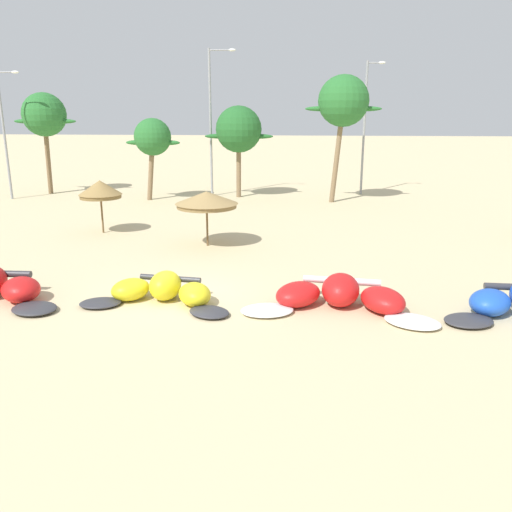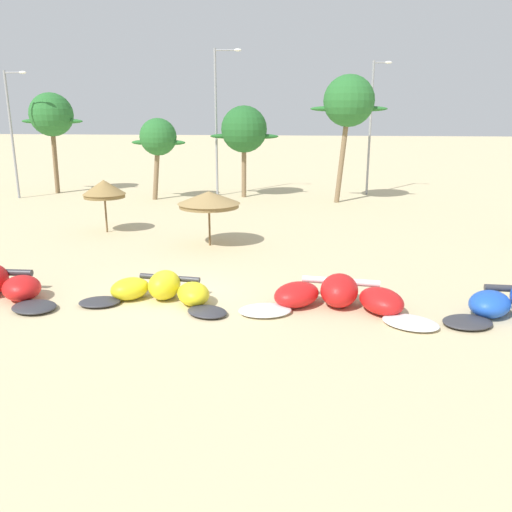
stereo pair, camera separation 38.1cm
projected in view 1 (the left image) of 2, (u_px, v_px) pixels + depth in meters
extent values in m
plane|color=beige|center=(177.00, 295.00, 18.96)|extent=(260.00, 260.00, 0.00)
ellipsoid|color=red|center=(21.00, 290.00, 18.29)|extent=(1.96, 2.02, 0.86)
ellipsoid|color=#333338|center=(34.00, 308.00, 17.40)|extent=(1.89, 1.72, 0.23)
ellipsoid|color=#333338|center=(100.00, 303.00, 17.93)|extent=(1.61, 1.36, 0.21)
ellipsoid|color=yellow|center=(131.00, 289.00, 18.45)|extent=(1.75, 1.77, 0.76)
ellipsoid|color=yellow|center=(165.00, 285.00, 18.45)|extent=(1.25, 1.54, 1.03)
ellipsoid|color=yellow|center=(195.00, 294.00, 17.96)|extent=(1.61, 1.75, 0.76)
ellipsoid|color=#333338|center=(209.00, 312.00, 17.13)|extent=(1.75, 1.61, 0.21)
cylinder|color=#333338|center=(170.00, 278.00, 18.89)|extent=(2.29, 0.50, 0.21)
cube|color=#333338|center=(164.00, 287.00, 18.31)|extent=(0.89, 0.61, 0.04)
ellipsoid|color=white|center=(267.00, 310.00, 17.26)|extent=(2.01, 1.65, 0.22)
ellipsoid|color=red|center=(298.00, 294.00, 17.89)|extent=(2.13, 2.17, 0.81)
ellipsoid|color=red|center=(341.00, 290.00, 17.91)|extent=(1.48, 1.90, 1.09)
ellipsoid|color=red|center=(383.00, 300.00, 17.33)|extent=(1.96, 2.16, 0.81)
ellipsoid|color=white|center=(412.00, 321.00, 16.35)|extent=(2.15, 1.94, 0.22)
cylinder|color=white|center=(342.00, 281.00, 18.46)|extent=(2.71, 0.57, 0.25)
cube|color=white|center=(340.00, 291.00, 17.74)|extent=(1.05, 0.75, 0.04)
ellipsoid|color=#333338|center=(469.00, 320.00, 16.41)|extent=(1.88, 1.67, 0.23)
ellipsoid|color=blue|center=(490.00, 302.00, 17.10)|extent=(1.93, 2.00, 0.84)
cylinder|color=brown|center=(102.00, 214.00, 28.48)|extent=(0.10, 0.10, 2.11)
cone|color=olive|center=(100.00, 187.00, 28.09)|extent=(2.30, 2.30, 0.77)
cylinder|color=olive|center=(101.00, 196.00, 28.22)|extent=(2.19, 2.19, 0.20)
cylinder|color=brown|center=(207.00, 225.00, 25.72)|extent=(0.10, 0.10, 2.11)
cone|color=#9E7F4C|center=(206.00, 198.00, 25.36)|extent=(3.06, 3.06, 0.60)
cylinder|color=olive|center=(207.00, 206.00, 25.47)|extent=(2.91, 2.91, 0.20)
cylinder|color=brown|center=(48.00, 155.00, 41.65)|extent=(0.47, 0.36, 6.19)
sphere|color=#286B2D|center=(44.00, 115.00, 40.82)|extent=(3.37, 3.37, 3.37)
ellipsoid|color=#286B2D|center=(28.00, 121.00, 41.07)|extent=(2.36, 0.50, 0.36)
ellipsoid|color=#286B2D|center=(61.00, 121.00, 40.84)|extent=(2.36, 0.50, 0.36)
cylinder|color=#7F6647|center=(151.00, 169.00, 38.85)|extent=(0.83, 0.36, 4.64)
sphere|color=#286B2D|center=(153.00, 137.00, 38.21)|extent=(2.70, 2.70, 2.70)
ellipsoid|color=#286B2D|center=(138.00, 143.00, 38.41)|extent=(1.89, 0.50, 0.36)
ellipsoid|color=#286B2D|center=(167.00, 143.00, 38.23)|extent=(1.89, 0.50, 0.36)
cylinder|color=#7F6647|center=(239.00, 164.00, 40.06)|extent=(0.40, 0.36, 5.13)
sphere|color=#236028|center=(239.00, 129.00, 39.38)|extent=(3.47, 3.47, 3.47)
ellipsoid|color=#236028|center=(221.00, 136.00, 39.63)|extent=(2.43, 0.50, 0.36)
ellipsoid|color=#236028|center=(257.00, 136.00, 39.40)|extent=(2.43, 0.50, 0.36)
cylinder|color=#7F6647|center=(337.00, 153.00, 37.53)|extent=(0.93, 0.36, 7.15)
sphere|color=#286B2D|center=(344.00, 101.00, 36.55)|extent=(3.57, 3.57, 3.57)
ellipsoid|color=#286B2D|center=(323.00, 109.00, 36.81)|extent=(2.50, 0.50, 0.36)
ellipsoid|color=#286B2D|center=(364.00, 109.00, 36.57)|extent=(2.50, 0.50, 0.36)
cylinder|color=gray|center=(5.00, 136.00, 38.63)|extent=(0.18, 0.18, 9.28)
cylinder|color=gray|center=(6.00, 72.00, 37.38)|extent=(1.39, 0.10, 0.10)
ellipsoid|color=silver|center=(15.00, 72.00, 37.32)|extent=(0.56, 0.24, 0.20)
cylinder|color=gray|center=(211.00, 124.00, 39.92)|extent=(0.18, 0.18, 10.92)
cylinder|color=gray|center=(220.00, 50.00, 38.43)|extent=(1.72, 0.10, 0.10)
ellipsoid|color=silver|center=(232.00, 50.00, 38.36)|extent=(0.56, 0.24, 0.20)
cylinder|color=gray|center=(364.00, 130.00, 40.81)|extent=(0.18, 0.18, 10.12)
cylinder|color=gray|center=(375.00, 63.00, 39.45)|extent=(1.08, 0.10, 0.10)
ellipsoid|color=silver|center=(382.00, 63.00, 39.41)|extent=(0.56, 0.24, 0.20)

